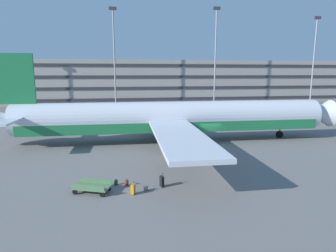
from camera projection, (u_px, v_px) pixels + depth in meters
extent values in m
plane|color=slate|center=(209.00, 143.00, 34.71)|extent=(600.00, 600.00, 0.00)
cube|color=gray|center=(157.00, 82.00, 84.98)|extent=(161.41, 15.11, 12.18)
cube|color=#2D2D33|center=(161.00, 99.00, 78.38)|extent=(159.80, 0.24, 0.70)
cube|color=#2D2D33|center=(161.00, 88.00, 77.82)|extent=(159.80, 0.24, 0.70)
cube|color=#2D2D33|center=(161.00, 77.00, 77.26)|extent=(159.80, 0.24, 0.70)
cube|color=#2D2D33|center=(161.00, 65.00, 76.71)|extent=(159.80, 0.24, 0.70)
cylinder|color=silver|center=(174.00, 117.00, 35.02)|extent=(37.70, 4.23, 3.75)
cube|color=#1E723F|center=(173.00, 125.00, 35.21)|extent=(36.19, 4.14, 1.20)
cone|color=silver|center=(319.00, 113.00, 37.82)|extent=(3.05, 3.60, 3.56)
cube|color=#1E723F|center=(13.00, 79.00, 31.59)|extent=(4.50, 0.42, 5.63)
cube|color=silver|center=(31.00, 112.00, 35.88)|extent=(1.87, 5.65, 0.20)
cube|color=silver|center=(8.00, 121.00, 28.95)|extent=(1.87, 5.65, 0.20)
cube|color=silver|center=(157.00, 109.00, 44.45)|extent=(4.60, 15.87, 0.36)
cube|color=silver|center=(180.00, 136.00, 25.41)|extent=(4.60, 15.87, 0.36)
cylinder|color=#9E9EA3|center=(163.00, 121.00, 41.99)|extent=(2.71, 2.10, 2.06)
cylinder|color=#9E9EA3|center=(180.00, 143.00, 28.50)|extent=(2.71, 2.10, 2.06)
cylinder|color=black|center=(279.00, 134.00, 37.54)|extent=(0.90, 0.36, 0.90)
cylinder|color=slate|center=(280.00, 130.00, 37.42)|extent=(0.20, 0.20, 1.28)
cylinder|color=black|center=(160.00, 136.00, 36.85)|extent=(0.90, 0.36, 0.90)
cylinder|color=slate|center=(160.00, 131.00, 36.74)|extent=(0.20, 0.20, 1.28)
cylinder|color=black|center=(163.00, 141.00, 33.75)|extent=(0.90, 0.36, 0.90)
cylinder|color=slate|center=(163.00, 136.00, 33.63)|extent=(0.20, 0.20, 1.28)
cylinder|color=gray|center=(114.00, 60.00, 68.79)|extent=(0.36, 0.36, 23.25)
cube|color=#333338|center=(113.00, 8.00, 66.60)|extent=(1.80, 0.50, 0.70)
cylinder|color=gray|center=(215.00, 59.00, 72.63)|extent=(0.36, 0.36, 24.14)
cube|color=#333338|center=(217.00, 8.00, 70.37)|extent=(1.80, 0.50, 0.70)
cylinder|color=gray|center=(313.00, 63.00, 77.06)|extent=(0.36, 0.36, 22.72)
cube|color=#333338|center=(318.00, 18.00, 74.92)|extent=(1.80, 0.50, 0.70)
cube|color=black|center=(162.00, 181.00, 21.23)|extent=(0.32, 0.48, 0.78)
cylinder|color=#333338|center=(163.00, 175.00, 21.06)|extent=(0.02, 0.02, 0.21)
cylinder|color=#333338|center=(162.00, 174.00, 21.28)|extent=(0.02, 0.02, 0.21)
cube|color=black|center=(163.00, 174.00, 21.15)|extent=(0.09, 0.24, 0.02)
cylinder|color=black|center=(162.00, 187.00, 21.12)|extent=(0.05, 0.03, 0.05)
cylinder|color=black|center=(160.00, 186.00, 21.43)|extent=(0.05, 0.03, 0.05)
cylinder|color=black|center=(164.00, 187.00, 21.18)|extent=(0.05, 0.03, 0.05)
cylinder|color=black|center=(162.00, 185.00, 21.50)|extent=(0.05, 0.03, 0.05)
cube|color=orange|center=(133.00, 189.00, 19.92)|extent=(0.37, 0.46, 0.70)
cylinder|color=#333338|center=(133.00, 184.00, 19.72)|extent=(0.02, 0.02, 0.15)
cylinder|color=#333338|center=(134.00, 183.00, 19.93)|extent=(0.02, 0.02, 0.15)
cube|color=black|center=(134.00, 182.00, 19.81)|extent=(0.11, 0.21, 0.02)
cylinder|color=black|center=(131.00, 195.00, 19.86)|extent=(0.05, 0.04, 0.05)
cylinder|color=black|center=(133.00, 193.00, 20.16)|extent=(0.05, 0.04, 0.05)
cylinder|color=black|center=(134.00, 195.00, 19.81)|extent=(0.05, 0.04, 0.05)
cylinder|color=black|center=(135.00, 193.00, 20.12)|extent=(0.05, 0.04, 0.05)
ellipsoid|color=#592619|center=(126.00, 182.00, 21.49)|extent=(0.38, 0.42, 0.51)
ellipsoid|color=#592619|center=(125.00, 184.00, 21.44)|extent=(0.21, 0.26, 0.23)
torus|color=black|center=(127.00, 179.00, 21.46)|extent=(0.05, 0.08, 0.08)
cube|color=black|center=(128.00, 182.00, 21.48)|extent=(0.04, 0.04, 0.43)
cube|color=black|center=(127.00, 182.00, 21.63)|extent=(0.04, 0.04, 0.43)
ellipsoid|color=gray|center=(146.00, 188.00, 20.56)|extent=(0.42, 0.36, 0.44)
ellipsoid|color=gray|center=(147.00, 189.00, 20.49)|extent=(0.27, 0.20, 0.20)
torus|color=black|center=(146.00, 185.00, 20.54)|extent=(0.08, 0.05, 0.08)
cube|color=black|center=(146.00, 187.00, 20.69)|extent=(0.04, 0.04, 0.37)
cube|color=black|center=(144.00, 188.00, 20.58)|extent=(0.04, 0.04, 0.37)
ellipsoid|color=#264C26|center=(116.00, 182.00, 21.62)|extent=(0.41, 0.35, 0.46)
ellipsoid|color=#264C26|center=(115.00, 183.00, 21.70)|extent=(0.26, 0.20, 0.21)
torus|color=black|center=(116.00, 179.00, 21.55)|extent=(0.08, 0.05, 0.08)
cube|color=black|center=(115.00, 183.00, 21.49)|extent=(0.04, 0.04, 0.39)
cube|color=black|center=(117.00, 182.00, 21.61)|extent=(0.04, 0.04, 0.39)
cube|color=#4C724C|center=(92.00, 187.00, 20.22)|extent=(2.89, 2.14, 0.12)
cylinder|color=#4C4C51|center=(71.00, 188.00, 20.60)|extent=(0.67, 0.29, 0.05)
cube|color=#4C724C|center=(88.00, 188.00, 19.59)|extent=(2.32, 0.91, 0.40)
cube|color=#4C724C|center=(96.00, 181.00, 20.78)|extent=(2.32, 0.91, 0.40)
cylinder|color=black|center=(75.00, 192.00, 19.94)|extent=(0.37, 0.22, 0.36)
cylinder|color=black|center=(83.00, 186.00, 21.01)|extent=(0.37, 0.22, 0.36)
cylinder|color=black|center=(102.00, 194.00, 19.53)|extent=(0.37, 0.22, 0.36)
cylinder|color=black|center=(109.00, 188.00, 20.59)|extent=(0.37, 0.22, 0.36)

